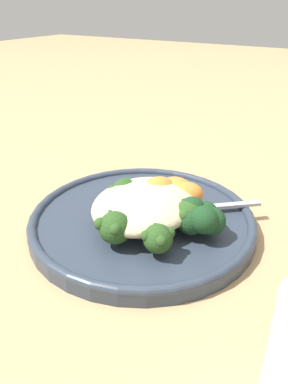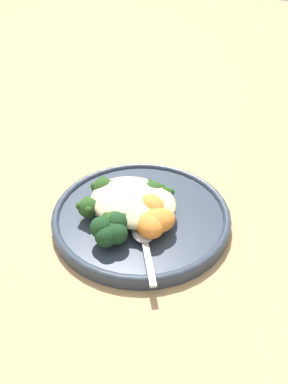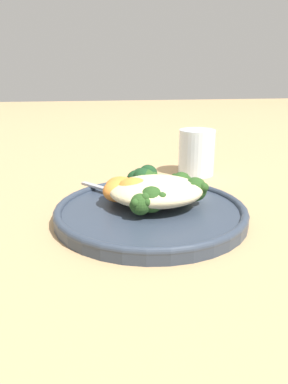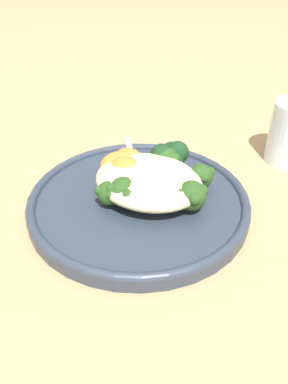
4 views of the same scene
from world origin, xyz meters
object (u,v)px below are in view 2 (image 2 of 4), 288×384
broccoli_stalk_3 (110,192)px  sweet_potato_chunk_0 (156,220)px  broccoli_stalk_1 (152,196)px  kale_tuft (109,229)px  spoon (144,237)px  broccoli_stalk_2 (131,198)px  sweet_potato_chunk_2 (149,225)px  broccoli_stalk_5 (119,223)px  sweet_potato_chunk_1 (149,210)px  plate (141,215)px  quinoa_mound (132,199)px  broccoli_stalk_4 (105,210)px  broccoli_stalk_0 (159,200)px

broccoli_stalk_3 → sweet_potato_chunk_0: bearing=176.8°
broccoli_stalk_1 → broccoli_stalk_3: same height
sweet_potato_chunk_0 → kale_tuft: bearing=-129.7°
spoon → broccoli_stalk_2: bearing=-173.0°
kale_tuft → broccoli_stalk_2: bearing=102.9°
sweet_potato_chunk_2 → kale_tuft: kale_tuft is taller
broccoli_stalk_1 → broccoli_stalk_5: same height
broccoli_stalk_3 → sweet_potato_chunk_0: size_ratio=2.08×
sweet_potato_chunk_1 → sweet_potato_chunk_2: sweet_potato_chunk_1 is taller
broccoli_stalk_2 → sweet_potato_chunk_1: 0.05m
plate → sweet_potato_chunk_1: bearing=-28.9°
broccoli_stalk_1 → sweet_potato_chunk_2: bearing=-170.3°
quinoa_mound → sweet_potato_chunk_0: bearing=-18.7°
broccoli_stalk_5 → sweet_potato_chunk_2: (0.04, 0.02, -0.00)m
plate → spoon: bearing=-52.4°
broccoli_stalk_1 → broccoli_stalk_4: 0.08m
spoon → broccoli_stalk_3: bearing=-156.3°
plate → quinoa_mound: (-0.01, -0.01, 0.03)m
sweet_potato_chunk_0 → kale_tuft: size_ratio=1.01×
broccoli_stalk_1 → broccoli_stalk_3: size_ratio=0.71×
plate → spoon: 0.07m
quinoa_mound → kale_tuft: (0.01, -0.07, -0.00)m
broccoli_stalk_2 → spoon: 0.08m
quinoa_mound → broccoli_stalk_0: size_ratio=1.58×
broccoli_stalk_4 → broccoli_stalk_5: bearing=132.7°
plate → broccoli_stalk_4: size_ratio=2.53×
plate → quinoa_mound: 0.03m
sweet_potato_chunk_1 → broccoli_stalk_4: bearing=-152.0°
plate → sweet_potato_chunk_2: 0.06m
broccoli_stalk_3 → kale_tuft: size_ratio=2.09×
broccoli_stalk_4 → sweet_potato_chunk_2: 0.08m
broccoli_stalk_2 → spoon: (0.06, -0.05, -0.01)m
quinoa_mound → sweet_potato_chunk_0: size_ratio=2.42×
spoon → broccoli_stalk_0: bearing=154.2°
sweet_potato_chunk_0 → sweet_potato_chunk_2: size_ratio=1.14×
broccoli_stalk_2 → sweet_potato_chunk_0: 0.07m
sweet_potato_chunk_0 → sweet_potato_chunk_2: bearing=-102.2°
quinoa_mound → broccoli_stalk_3: quinoa_mound is taller
plate → broccoli_stalk_1: broccoli_stalk_1 is taller
broccoli_stalk_4 → broccoli_stalk_5: size_ratio=1.28×
quinoa_mound → broccoli_stalk_2: bearing=131.8°
plate → spoon: (0.04, -0.05, 0.01)m
broccoli_stalk_0 → kale_tuft: size_ratio=1.55×
broccoli_stalk_3 → sweet_potato_chunk_0: (0.10, -0.02, 0.00)m
broccoli_stalk_2 → sweet_potato_chunk_0: (0.06, -0.03, 0.00)m
quinoa_mound → broccoli_stalk_1: (0.02, 0.03, -0.00)m
sweet_potato_chunk_1 → sweet_potato_chunk_0: bearing=-31.5°
quinoa_mound → broccoli_stalk_5: size_ratio=1.59×
plate → sweet_potato_chunk_0: sweet_potato_chunk_0 is taller
broccoli_stalk_3 → spoon: bearing=161.5°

